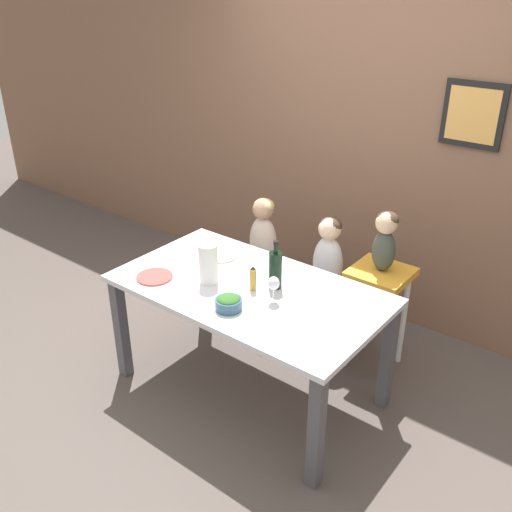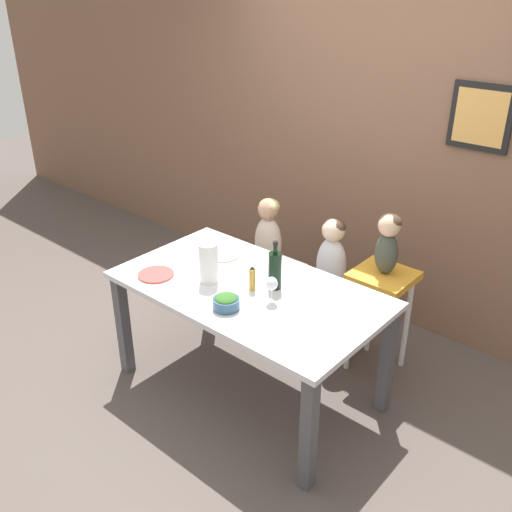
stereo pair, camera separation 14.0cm
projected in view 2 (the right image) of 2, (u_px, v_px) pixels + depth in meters
The scene contains 16 objects.
ground_plane at pixel (249, 387), 3.74m from camera, with size 14.00×14.00×0.00m, color #564C47.
wall_back at pixel (378, 142), 4.09m from camera, with size 10.00×0.09×2.70m.
dining_table at pixel (249, 301), 3.44m from camera, with size 1.63×0.92×0.76m.
chair_far_left at pixel (268, 273), 4.33m from camera, with size 0.44×0.43×0.46m.
chair_far_center at pixel (329, 298), 4.00m from camera, with size 0.44×0.43×0.46m.
chair_right_highchair at pixel (382, 294), 3.68m from camera, with size 0.37×0.37×0.73m.
person_child_left at pixel (268, 232), 4.17m from camera, with size 0.22×0.17×0.53m.
person_child_center at pixel (332, 254), 3.85m from camera, with size 0.22×0.17×0.53m.
person_baby_right at pixel (388, 240), 3.51m from camera, with size 0.15×0.14×0.40m.
wine_bottle at pixel (275, 270), 3.34m from camera, with size 0.08×0.08×0.30m.
paper_towel_roll at pixel (209, 263), 3.40m from camera, with size 0.11×0.11×0.25m.
wine_glass_near at pixel (272, 284), 3.20m from camera, with size 0.07×0.07×0.16m.
salad_bowl_large at pixel (226, 302), 3.16m from camera, with size 0.15×0.15×0.09m.
dinner_plate_front_left at pixel (156, 275), 3.52m from camera, with size 0.22×0.22×0.01m.
dinner_plate_back_left at pixel (223, 255), 3.77m from camera, with size 0.22×0.22×0.01m.
condiment_bottle_hot_sauce at pixel (252, 278), 3.34m from camera, with size 0.04×0.04×0.16m.
Camera 2 is at (1.96, -2.20, 2.46)m, focal length 40.00 mm.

